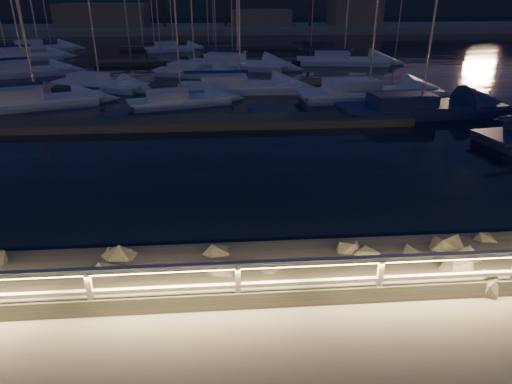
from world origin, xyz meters
TOP-DOWN VIEW (x-y plane):
  - ground at (0.00, 0.00)m, footprint 400.00×400.00m
  - harbor_water at (0.00, 31.22)m, footprint 400.00×440.00m
  - guard_rail at (-0.07, -0.00)m, footprint 44.11×0.12m
  - riprap at (-4.56, 1.67)m, footprint 31.93×3.01m
  - floating_docks at (0.00, 32.50)m, footprint 22.00×36.00m
  - far_shore at (-0.12, 74.05)m, footprint 160.00×14.00m
  - sailboat_a at (-10.72, 20.99)m, footprint 7.87×4.46m
  - sailboat_b at (-1.88, 20.74)m, footprint 6.71×3.72m
  - sailboat_c at (10.25, 21.60)m, footprint 9.63×3.45m
  - sailboat_e at (-15.75, 32.58)m, footprint 7.69×4.76m
  - sailboat_f at (-8.12, 26.36)m, footprint 7.31×4.49m
  - sailboat_g at (1.93, 24.67)m, footprint 8.69×2.68m
  - sailboat_h at (12.06, 17.44)m, footprint 9.86×3.72m
  - sailboat_i at (-19.10, 42.10)m, footprint 7.71×4.45m
  - sailboat_j at (-1.49, 31.27)m, footprint 7.18×4.31m
  - sailboat_k at (2.20, 35.14)m, footprint 9.72×5.60m
  - sailboat_l at (12.52, 36.82)m, footprint 9.33×4.04m
  - sailboat_m at (-20.20, 48.79)m, footprint 8.18×5.31m
  - sailboat_n at (-4.75, 48.23)m, footprint 6.84×3.60m

SIDE VIEW (x-z plane):
  - harbor_water at x=0.00m, z-range -1.27..-0.67m
  - floating_docks at x=0.00m, z-range -0.60..-0.20m
  - riprap at x=-4.56m, z-range -0.94..0.43m
  - sailboat_b at x=-1.88m, z-range -5.72..5.31m
  - sailboat_n at x=-4.75m, z-range -5.82..5.42m
  - sailboat_j at x=-1.49m, z-range -6.12..5.74m
  - sailboat_f at x=-8.12m, z-range -6.24..5.87m
  - sailboat_l at x=12.52m, z-range -7.80..7.48m
  - sailboat_g at x=1.93m, z-range -7.49..7.19m
  - sailboat_i at x=-19.10m, z-range -6.53..6.23m
  - sailboat_e at x=-15.75m, z-range -6.55..6.25m
  - sailboat_h at x=12.06m, z-range -8.29..8.01m
  - sailboat_a at x=-10.72m, z-range -6.65..6.37m
  - sailboat_k at x=2.20m, z-range -8.10..7.85m
  - sailboat_m at x=-20.20m, z-range -6.97..6.72m
  - sailboat_c at x=10.25m, z-range -8.15..7.90m
  - ground at x=0.00m, z-range 0.00..0.00m
  - far_shore at x=-0.12m, z-range -2.31..2.89m
  - guard_rail at x=-0.07m, z-range 0.24..1.30m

